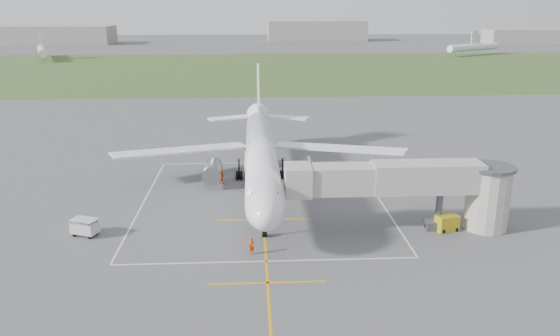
{
  "coord_description": "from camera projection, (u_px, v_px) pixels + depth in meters",
  "views": [
    {
      "loc": [
        -1.15,
        -65.0,
        22.53
      ],
      "look_at": [
        2.11,
        -4.0,
        4.0
      ],
      "focal_mm": 35.0,
      "sensor_mm": 36.0,
      "label": 1
    }
  ],
  "objects": [
    {
      "name": "baggage_cart",
      "position": [
        85.0,
        227.0,
        54.87
      ],
      "size": [
        2.92,
        2.35,
        1.77
      ],
      "rotation": [
        0.0,
        0.0,
        -0.37
      ],
      "color": "silver",
      "rests_on": "ground"
    },
    {
      "name": "jet_bridge",
      "position": [
        419.0,
        186.0,
        55.24
      ],
      "size": [
        23.4,
        5.0,
        7.2
      ],
      "color": "#9B968C",
      "rests_on": "ground"
    },
    {
      "name": "ramp_worker_nose",
      "position": [
        251.0,
        246.0,
        50.71
      ],
      "size": [
        0.75,
        0.65,
        1.73
      ],
      "primitive_type": "imported",
      "rotation": [
        0.0,
        0.0,
        0.46
      ],
      "color": "#FF5208",
      "rests_on": "ground"
    },
    {
      "name": "grass_strip",
      "position": [
        254.0,
        69.0,
        192.93
      ],
      "size": [
        700.0,
        120.0,
        0.02
      ],
      "primitive_type": "cube",
      "color": "#435927",
      "rests_on": "ground"
    },
    {
      "name": "gpu_unit",
      "position": [
        447.0,
        223.0,
        56.15
      ],
      "size": [
        2.48,
        2.0,
        1.64
      ],
      "rotation": [
        0.0,
        0.0,
        0.26
      ],
      "color": "gold",
      "rests_on": "ground"
    },
    {
      "name": "distant_aircraft",
      "position": [
        266.0,
        49.0,
        234.7
      ],
      "size": [
        207.72,
        33.74,
        8.85
      ],
      "color": "white",
      "rests_on": "ground"
    },
    {
      "name": "distant_hangars",
      "position": [
        224.0,
        34.0,
        319.79
      ],
      "size": [
        345.0,
        49.0,
        12.0
      ],
      "color": "gray",
      "rests_on": "ground"
    },
    {
      "name": "ramp_worker_wing",
      "position": [
        221.0,
        176.0,
        70.8
      ],
      "size": [
        1.14,
        1.05,
        1.9
      ],
      "primitive_type": "imported",
      "rotation": [
        0.0,
        0.0,
        2.69
      ],
      "color": "#E74F07",
      "rests_on": "ground"
    },
    {
      "name": "airliner",
      "position": [
        261.0,
        154.0,
        68.15
      ],
      "size": [
        38.93,
        46.75,
        13.52
      ],
      "color": "white",
      "rests_on": "ground"
    },
    {
      "name": "ground",
      "position": [
        262.0,
        189.0,
        68.71
      ],
      "size": [
        700.0,
        700.0,
        0.0
      ],
      "primitive_type": "plane",
      "color": "#504F52",
      "rests_on": "ground"
    },
    {
      "name": "apron_markings",
      "position": [
        263.0,
        206.0,
        63.15
      ],
      "size": [
        28.2,
        60.0,
        0.01
      ],
      "color": "orange",
      "rests_on": "ground"
    }
  ]
}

